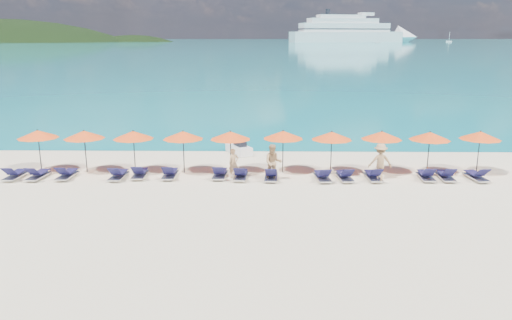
{
  "coord_description": "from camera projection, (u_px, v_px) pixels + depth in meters",
  "views": [
    {
      "loc": [
        0.4,
        -20.29,
        7.03
      ],
      "look_at": [
        0.0,
        3.0,
        1.2
      ],
      "focal_mm": 35.0,
      "sensor_mm": 36.0,
      "label": 1
    }
  ],
  "objects": [
    {
      "name": "ground",
      "position": [
        255.0,
        204.0,
        21.39
      ],
      "size": [
        1400.0,
        1400.0,
        0.0
      ],
      "primitive_type": "plane",
      "color": "beige"
    },
    {
      "name": "sea",
      "position": [
        265.0,
        41.0,
        661.57
      ],
      "size": [
        1600.0,
        1300.0,
        0.01
      ],
      "primitive_type": "cube",
      "color": "#1FA9B2",
      "rests_on": "ground"
    },
    {
      "name": "headland_small",
      "position": [
        135.0,
        73.0,
        575.59
      ],
      "size": [
        162.0,
        126.0,
        85.5
      ],
      "color": "black",
      "rests_on": "ground"
    },
    {
      "name": "cruise_ship",
      "position": [
        358.0,
        32.0,
        527.61
      ],
      "size": [
        144.74,
        59.22,
        40.01
      ],
      "rotation": [
        0.0,
        0.0,
        0.26
      ],
      "color": "white",
      "rests_on": "ground"
    },
    {
      "name": "sailboat_near",
      "position": [
        378.0,
        42.0,
        486.6
      ],
      "size": [
        5.22,
        1.74,
        9.57
      ],
      "color": "white",
      "rests_on": "ground"
    },
    {
      "name": "sailboat_far",
      "position": [
        449.0,
        41.0,
        538.25
      ],
      "size": [
        5.91,
        1.97,
        10.84
      ],
      "color": "white",
      "rests_on": "ground"
    },
    {
      "name": "jetski",
      "position": [
        239.0,
        149.0,
        30.41
      ],
      "size": [
        1.78,
        2.36,
        0.79
      ],
      "rotation": [
        0.0,
        0.0,
        0.48
      ],
      "color": "white",
      "rests_on": "ground"
    },
    {
      "name": "beachgoer_a",
      "position": [
        234.0,
        163.0,
        25.24
      ],
      "size": [
        0.64,
        0.57,
        1.48
      ],
      "primitive_type": "imported",
      "rotation": [
        0.0,
        0.0,
        0.51
      ],
      "color": "tan",
      "rests_on": "ground"
    },
    {
      "name": "beachgoer_b",
      "position": [
        273.0,
        163.0,
        24.64
      ],
      "size": [
        0.9,
        0.53,
        1.84
      ],
      "primitive_type": "imported",
      "rotation": [
        0.0,
        0.0,
        0.01
      ],
      "color": "tan",
      "rests_on": "ground"
    },
    {
      "name": "beachgoer_c",
      "position": [
        380.0,
        161.0,
        24.92
      ],
      "size": [
        1.18,
        0.55,
        1.82
      ],
      "primitive_type": "imported",
      "rotation": [
        0.0,
        0.0,
        3.15
      ],
      "color": "tan",
      "rests_on": "ground"
    },
    {
      "name": "umbrella_0",
      "position": [
        38.0,
        134.0,
        26.05
      ],
      "size": [
        2.1,
        2.1,
        2.28
      ],
      "color": "black",
      "rests_on": "ground"
    },
    {
      "name": "umbrella_1",
      "position": [
        84.0,
        135.0,
        25.92
      ],
      "size": [
        2.1,
        2.1,
        2.28
      ],
      "color": "black",
      "rests_on": "ground"
    },
    {
      "name": "umbrella_2",
      "position": [
        133.0,
        135.0,
        25.84
      ],
      "size": [
        2.1,
        2.1,
        2.28
      ],
      "color": "black",
      "rests_on": "ground"
    },
    {
      "name": "umbrella_3",
      "position": [
        183.0,
        135.0,
        25.78
      ],
      "size": [
        2.1,
        2.1,
        2.28
      ],
      "color": "black",
      "rests_on": "ground"
    },
    {
      "name": "umbrella_4",
      "position": [
        230.0,
        135.0,
        25.72
      ],
      "size": [
        2.1,
        2.1,
        2.28
      ],
      "color": "black",
      "rests_on": "ground"
    },
    {
      "name": "umbrella_5",
      "position": [
        283.0,
        135.0,
        25.88
      ],
      "size": [
        2.1,
        2.1,
        2.28
      ],
      "color": "black",
      "rests_on": "ground"
    },
    {
      "name": "umbrella_6",
      "position": [
        332.0,
        136.0,
        25.64
      ],
      "size": [
        2.1,
        2.1,
        2.28
      ],
      "color": "black",
      "rests_on": "ground"
    },
    {
      "name": "umbrella_7",
      "position": [
        382.0,
        135.0,
        25.72
      ],
      "size": [
        2.1,
        2.1,
        2.28
      ],
      "color": "black",
      "rests_on": "ground"
    },
    {
      "name": "umbrella_8",
      "position": [
        430.0,
        136.0,
        25.57
      ],
      "size": [
        2.1,
        2.1,
        2.28
      ],
      "color": "black",
      "rests_on": "ground"
    },
    {
      "name": "umbrella_9",
      "position": [
        480.0,
        135.0,
        25.72
      ],
      "size": [
        2.1,
        2.1,
        2.28
      ],
      "color": "black",
      "rests_on": "ground"
    },
    {
      "name": "lounger_0",
      "position": [
        15.0,
        174.0,
        25.1
      ],
      "size": [
        0.68,
        1.72,
        0.66
      ],
      "rotation": [
        0.0,
        0.0,
        -0.03
      ],
      "color": "silver",
      "rests_on": "ground"
    },
    {
      "name": "lounger_1",
      "position": [
        38.0,
        174.0,
        25.09
      ],
      "size": [
        0.74,
        1.74,
        0.66
      ],
      "rotation": [
        0.0,
        0.0,
        -0.07
      ],
      "color": "silver",
      "rests_on": "ground"
    },
    {
      "name": "lounger_2",
      "position": [
        67.0,
        174.0,
        25.18
      ],
      "size": [
        0.68,
        1.72,
        0.66
      ],
      "rotation": [
        0.0,
        0.0,
        -0.04
      ],
      "color": "silver",
      "rests_on": "ground"
    },
    {
      "name": "lounger_3",
      "position": [
        118.0,
        174.0,
        25.08
      ],
      "size": [
        0.69,
        1.72,
        0.66
      ],
      "rotation": [
        0.0,
        0.0,
        -0.04
      ],
      "color": "silver",
      "rests_on": "ground"
    },
    {
      "name": "lounger_4",
      "position": [
        140.0,
        173.0,
        25.34
      ],
      "size": [
        0.69,
        1.72,
        0.66
      ],
      "rotation": [
        0.0,
        0.0,
        0.04
      ],
      "color": "silver",
      "rests_on": "ground"
    },
    {
      "name": "lounger_5",
      "position": [
        170.0,
        173.0,
        25.28
      ],
      "size": [
        0.64,
        1.71,
        0.66
      ],
      "rotation": [
        0.0,
        0.0,
        0.01
      ],
      "color": "silver",
      "rests_on": "ground"
    },
    {
      "name": "lounger_6",
      "position": [
        220.0,
        173.0,
        25.28
      ],
      "size": [
        0.7,
        1.73,
        0.66
      ],
      "rotation": [
        0.0,
        0.0,
        -0.05
      ],
      "color": "silver",
      "rests_on": "ground"
    },
    {
      "name": "lounger_7",
      "position": [
        241.0,
        174.0,
        25.07
      ],
      "size": [
        0.71,
        1.73,
        0.66
      ],
      "rotation": [
        0.0,
        0.0,
        -0.05
      ],
      "color": "silver",
      "rests_on": "ground"
    },
    {
      "name": "lounger_8",
      "position": [
        271.0,
        175.0,
        24.94
      ],
      "size": [
        0.71,
        1.73,
        0.66
      ],
      "rotation": [
        0.0,
        0.0,
        -0.05
      ],
      "color": "silver",
      "rests_on": "ground"
    },
    {
      "name": "lounger_9",
      "position": [
        323.0,
        176.0,
        24.83
      ],
      "size": [
        0.79,
        1.75,
        0.66
      ],
      "rotation": [
        0.0,
        0.0,
        0.1
      ],
      "color": "silver",
      "rests_on": "ground"
    },
    {
      "name": "lounger_10",
      "position": [
        345.0,
        176.0,
        24.87
      ],
      "size": [
        0.78,
        1.75,
        0.66
      ],
      "rotation": [
        0.0,
        0.0,
        0.1
      ],
      "color": "silver",
      "rests_on": "ground"
    },
    {
      "name": "lounger_11",
      "position": [
        373.0,
        175.0,
        24.9
      ],
      "size": [
        0.7,
        1.73,
        0.66
      ],
      "rotation": [
        0.0,
        0.0,
        0.05
      ],
      "color": "silver",
      "rests_on": "ground"
    },
    {
      "name": "lounger_12",
      "position": [
        426.0,
        175.0,
        24.96
      ],
      "size": [
        0.72,
        1.73,
        0.66
      ],
      "rotation": [
        0.0,
        0.0,
        -0.06
      ],
      "color": "silver",
      "rests_on": "ground"
    },
    {
      "name": "lounger_13",
      "position": [
        446.0,
        175.0,
        24.95
      ],
      "size": [
        0.69,
        1.73,
        0.66
      ],
      "rotation": [
        0.0,
        0.0,
        -0.04
      ],
      "color": "silver",
      "rests_on": "ground"
    },
    {
      "name": "lounger_14",
      "position": [
        476.0,
        175.0,
        24.89
      ],
      "size": [
        0.79,
        1.75,
        0.66
      ],
      "rotation": [
        0.0,
        0.0,
        0.1
      ],
      "color": "silver",
      "rests_on": "ground"
    }
  ]
}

